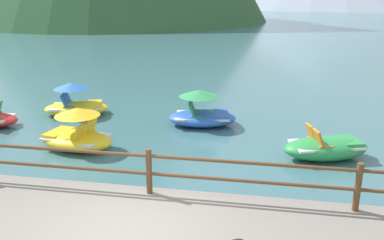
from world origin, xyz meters
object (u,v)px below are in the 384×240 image
Objects in this scene: pedal_boat_1 at (202,113)px; pedal_boat_2 at (326,148)px; pedal_boat_0 at (76,135)px; pedal_boat_5 at (76,104)px.

pedal_boat_2 is at bearing -31.36° from pedal_boat_1.
pedal_boat_0 is 4.20m from pedal_boat_1.
pedal_boat_1 is 0.95× the size of pedal_boat_2.
pedal_boat_5 is (-4.67, 0.42, -0.02)m from pedal_boat_1.
pedal_boat_1 reaches higher than pedal_boat_5.
pedal_boat_5 reaches higher than pedal_boat_2.
pedal_boat_2 is at bearing -17.73° from pedal_boat_5.
pedal_boat_0 reaches higher than pedal_boat_1.
pedal_boat_2 is (6.89, 0.49, -0.10)m from pedal_boat_0.
pedal_boat_0 reaches higher than pedal_boat_5.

